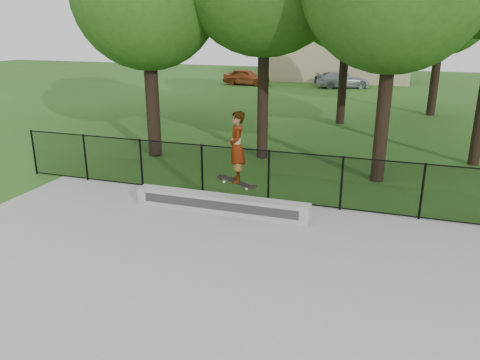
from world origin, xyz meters
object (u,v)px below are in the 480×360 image
at_px(grind_ledge, 221,204).
at_px(car_b, 334,79).
at_px(skater_airborne, 237,148).
at_px(car_c, 343,80).
at_px(car_a, 246,77).

relative_size(grind_ledge, car_b, 1.65).
bearing_deg(grind_ledge, car_b, 91.99).
height_order(grind_ledge, car_b, car_b).
distance_m(car_b, skater_airborne, 29.43).
distance_m(car_b, car_c, 1.60).
relative_size(grind_ledge, car_c, 1.24).
distance_m(car_a, skater_airborne, 28.72).
relative_size(car_b, skater_airborne, 1.46).
xyz_separation_m(grind_ledge, car_b, (-1.01, 29.13, 0.22)).
distance_m(grind_ledge, car_b, 29.15).
height_order(car_b, car_c, car_c).
bearing_deg(skater_airborne, car_c, 91.38).
distance_m(car_a, car_c, 7.91).
xyz_separation_m(car_c, skater_airborne, (0.67, -28.01, 1.31)).
distance_m(car_a, car_b, 7.29).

